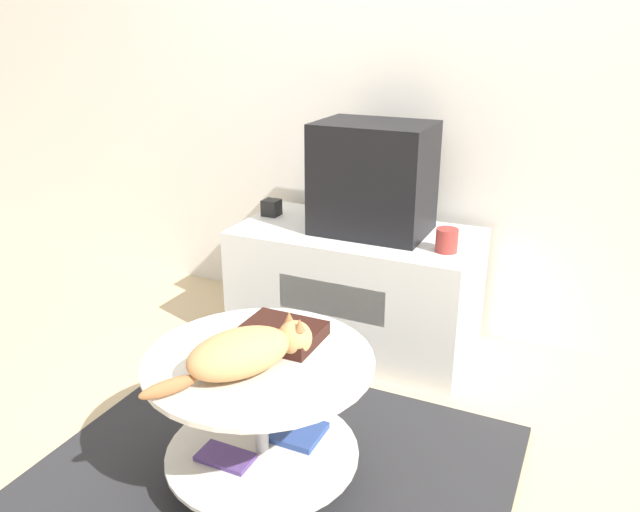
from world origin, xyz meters
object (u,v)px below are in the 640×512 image
Objects in this scene: tv at (373,178)px; dvd_box at (282,334)px; speaker at (271,208)px; cat at (246,351)px.

tv is 1.94× the size of dvd_box.
speaker is at bearing 177.53° from tv.
tv is at bearing -2.47° from speaker.
speaker is 1.37m from cat.
dvd_box is at bearing -86.88° from tv.
dvd_box is at bearing 28.40° from cat.
tv is 1.04m from dvd_box.
tv reaches higher than speaker.
dvd_box is (0.05, -0.99, -0.31)m from tv.
tv is at bearing 93.12° from dvd_box.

